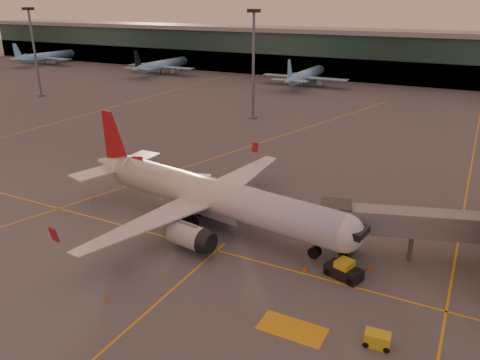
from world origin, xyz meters
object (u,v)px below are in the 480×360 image
at_px(main_airplane, 209,196).
at_px(pushback_tug, 344,271).
at_px(catering_truck, 186,191).
at_px(gpu_cart, 377,340).

bearing_deg(main_airplane, pushback_tug, -4.29).
bearing_deg(catering_truck, gpu_cart, -43.33).
height_order(catering_truck, gpu_cart, catering_truck).
relative_size(catering_truck, gpu_cart, 3.12).
bearing_deg(catering_truck, main_airplane, -40.66).
xyz_separation_m(main_airplane, catering_truck, (-5.12, 2.41, -1.23)).
relative_size(gpu_cart, pushback_tug, 0.54).
bearing_deg(gpu_cart, main_airplane, 146.87).
xyz_separation_m(gpu_cart, pushback_tug, (-5.45, 9.06, 0.17)).
bearing_deg(pushback_tug, main_airplane, -174.49).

